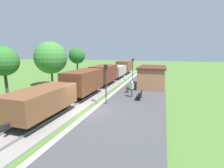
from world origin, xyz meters
TOP-DOWN VIEW (x-y plane):
  - ground_plane at (0.00, 0.00)m, footprint 160.00×160.00m
  - platform_slab at (3.20, 0.00)m, footprint 6.00×60.00m
  - platform_edge_stripe at (0.40, 0.00)m, footprint 0.36×60.00m
  - track_ballast at (-2.40, 0.00)m, footprint 3.80×60.00m
  - rail_near at (-1.68, 0.00)m, footprint 0.07×60.00m
  - rail_far at (-3.12, 0.00)m, footprint 0.07×60.00m
  - freight_train at (-2.40, 11.10)m, footprint 2.50×32.60m
  - station_hut at (4.40, 10.76)m, footprint 3.50×5.80m
  - bench_near_hut at (3.70, 4.39)m, footprint 0.42×1.50m
  - bench_down_platform at (3.70, 15.78)m, footprint 0.42×1.50m
  - person_waiting at (2.77, 4.99)m, footprint 0.35×0.44m
  - potted_planter at (2.12, 6.79)m, footprint 0.64×0.64m
  - lamp_post_near at (0.93, 2.03)m, footprint 0.28×0.28m
  - lamp_post_far at (0.93, 15.55)m, footprint 0.28×0.28m
  - tree_trackside_mid at (-8.71, 0.25)m, footprint 2.81×2.81m
  - tree_trackside_far at (-9.49, 8.31)m, footprint 4.52×4.52m
  - tree_field_left at (-9.54, 15.94)m, footprint 2.95×2.95m

SIDE VIEW (x-z plane):
  - ground_plane at x=0.00m, z-range 0.00..0.00m
  - track_ballast at x=-2.40m, z-range 0.00..0.12m
  - platform_slab at x=3.20m, z-range 0.00..0.25m
  - rail_near at x=-1.68m, z-range 0.12..0.26m
  - rail_far at x=-3.12m, z-range 0.12..0.26m
  - platform_edge_stripe at x=0.40m, z-range 0.25..0.26m
  - bench_near_hut at x=3.70m, z-range 0.27..1.18m
  - bench_down_platform at x=3.70m, z-range 0.27..1.18m
  - potted_planter at x=2.12m, z-range 0.26..1.18m
  - person_waiting at x=2.77m, z-range 0.33..2.04m
  - freight_train at x=-2.40m, z-range 0.22..2.94m
  - station_hut at x=4.40m, z-range 0.26..3.04m
  - lamp_post_near at x=0.93m, z-range 0.95..4.65m
  - lamp_post_far at x=0.93m, z-range 0.95..4.65m
  - tree_trackside_mid at x=-8.71m, z-range 1.32..6.81m
  - tree_trackside_far at x=-9.49m, z-range 0.92..7.28m
  - tree_field_left at x=-9.54m, z-range 1.34..7.03m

